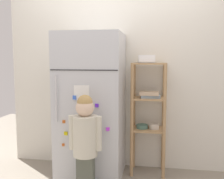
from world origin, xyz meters
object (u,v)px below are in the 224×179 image
at_px(refrigerator, 91,106).
at_px(fruit_bin, 147,59).
at_px(pantry_shelf_unit, 149,109).
at_px(child_standing, 85,136).

xyz_separation_m(refrigerator, fruit_bin, (0.60, 0.14, 0.51)).
height_order(refrigerator, pantry_shelf_unit, refrigerator).
relative_size(child_standing, pantry_shelf_unit, 0.77).
height_order(refrigerator, child_standing, refrigerator).
bearing_deg(fruit_bin, refrigerator, -166.60).
xyz_separation_m(pantry_shelf_unit, fruit_bin, (-0.03, -0.02, 0.55)).
bearing_deg(pantry_shelf_unit, child_standing, -132.21).
bearing_deg(pantry_shelf_unit, fruit_bin, -142.48).
xyz_separation_m(child_standing, fruit_bin, (0.55, 0.61, 0.71)).
bearing_deg(child_standing, refrigerator, 96.72).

